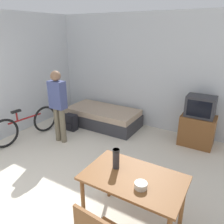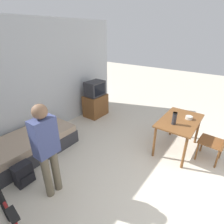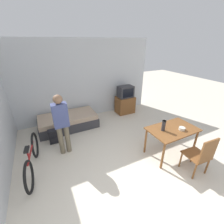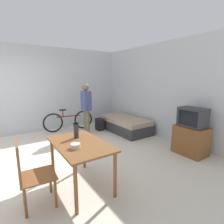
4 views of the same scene
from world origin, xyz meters
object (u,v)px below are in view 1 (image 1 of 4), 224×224
(dining_table, at_px, (133,184))
(thermos_flask, at_px, (116,158))
(daybed, at_px, (103,117))
(mate_bowl, at_px, (141,185))
(bicycle, at_px, (26,125))
(person_standing, at_px, (58,102))
(backpack, at_px, (71,122))
(tv, at_px, (198,123))

(dining_table, distance_m, thermos_flask, 0.36)
(daybed, height_order, thermos_flask, thermos_flask)
(dining_table, distance_m, mate_bowl, 0.23)
(daybed, bearing_deg, bicycle, -125.43)
(daybed, distance_m, bicycle, 1.85)
(daybed, relative_size, bicycle, 1.13)
(daybed, relative_size, person_standing, 1.17)
(dining_table, height_order, backpack, dining_table)
(mate_bowl, bearing_deg, backpack, 144.33)
(tv, bearing_deg, backpack, -163.94)
(bicycle, distance_m, mate_bowl, 3.41)
(thermos_flask, distance_m, backpack, 2.92)
(daybed, height_order, backpack, daybed)
(tv, bearing_deg, bicycle, -153.46)
(tv, height_order, backpack, tv)
(tv, height_order, dining_table, tv)
(backpack, bearing_deg, dining_table, -35.24)
(person_standing, height_order, mate_bowl, person_standing)
(person_standing, xyz_separation_m, backpack, (-0.20, 0.56, -0.70))
(tv, distance_m, dining_table, 2.60)
(daybed, height_order, tv, tv)
(dining_table, relative_size, backpack, 2.96)
(thermos_flask, relative_size, backpack, 0.65)
(dining_table, relative_size, mate_bowl, 8.29)
(mate_bowl, bearing_deg, tv, 87.60)
(tv, bearing_deg, person_standing, -152.24)
(bicycle, height_order, person_standing, person_standing)
(dining_table, xyz_separation_m, thermos_flask, (-0.26, 0.05, 0.24))
(person_standing, bearing_deg, backpack, 109.21)
(bicycle, distance_m, thermos_flask, 2.98)
(dining_table, bearing_deg, tv, 84.28)
(mate_bowl, height_order, backpack, mate_bowl)
(bicycle, xyz_separation_m, person_standing, (0.74, 0.30, 0.57))
(bicycle, bearing_deg, person_standing, 22.07)
(person_standing, distance_m, thermos_flask, 2.37)
(backpack, bearing_deg, mate_bowl, -35.67)
(bicycle, height_order, thermos_flask, thermos_flask)
(tv, bearing_deg, daybed, -176.00)
(daybed, distance_m, mate_bowl, 3.38)
(mate_bowl, relative_size, backpack, 0.36)
(person_standing, distance_m, mate_bowl, 2.82)
(backpack, bearing_deg, bicycle, -122.30)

